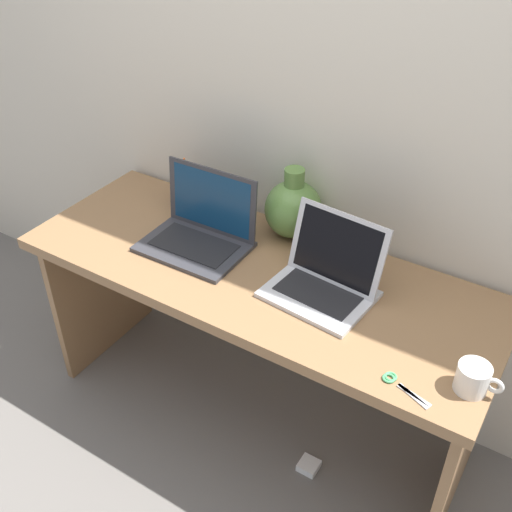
{
  "coord_description": "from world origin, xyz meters",
  "views": [
    {
      "loc": [
        0.85,
        -1.36,
        1.94
      ],
      "look_at": [
        0.0,
        0.0,
        0.77
      ],
      "focal_mm": 42.84,
      "sensor_mm": 36.0,
      "label": 1
    }
  ],
  "objects_px": {
    "laptop_left": "(202,225)",
    "power_brick": "(309,466)",
    "pen_cup": "(182,189)",
    "coffee_mug": "(473,378)",
    "green_vase": "(293,208)",
    "laptop_right": "(327,273)",
    "scissors": "(398,384)"
  },
  "relations": [
    {
      "from": "scissors",
      "to": "green_vase",
      "type": "bearing_deg",
      "value": 140.96
    },
    {
      "from": "laptop_right",
      "to": "pen_cup",
      "type": "relative_size",
      "value": 1.85
    },
    {
      "from": "laptop_left",
      "to": "power_brick",
      "type": "relative_size",
      "value": 5.16
    },
    {
      "from": "laptop_left",
      "to": "coffee_mug",
      "type": "xyz_separation_m",
      "value": [
        0.99,
        -0.18,
        -0.02
      ]
    },
    {
      "from": "laptop_right",
      "to": "power_brick",
      "type": "bearing_deg",
      "value": -69.0
    },
    {
      "from": "laptop_left",
      "to": "power_brick",
      "type": "height_order",
      "value": "laptop_left"
    },
    {
      "from": "laptop_left",
      "to": "scissors",
      "type": "distance_m",
      "value": 0.87
    },
    {
      "from": "laptop_left",
      "to": "laptop_right",
      "type": "bearing_deg",
      "value": -1.31
    },
    {
      "from": "pen_cup",
      "to": "laptop_left",
      "type": "bearing_deg",
      "value": -38.17
    },
    {
      "from": "laptop_right",
      "to": "laptop_left",
      "type": "bearing_deg",
      "value": 178.69
    },
    {
      "from": "laptop_left",
      "to": "scissors",
      "type": "height_order",
      "value": "laptop_left"
    },
    {
      "from": "power_brick",
      "to": "laptop_right",
      "type": "bearing_deg",
      "value": 111.0
    },
    {
      "from": "power_brick",
      "to": "coffee_mug",
      "type": "bearing_deg",
      "value": -4.08
    },
    {
      "from": "green_vase",
      "to": "coffee_mug",
      "type": "height_order",
      "value": "green_vase"
    },
    {
      "from": "laptop_left",
      "to": "coffee_mug",
      "type": "height_order",
      "value": "laptop_left"
    },
    {
      "from": "laptop_left",
      "to": "scissors",
      "type": "bearing_deg",
      "value": -17.91
    },
    {
      "from": "power_brick",
      "to": "pen_cup",
      "type": "bearing_deg",
      "value": 156.91
    },
    {
      "from": "laptop_left",
      "to": "coffee_mug",
      "type": "relative_size",
      "value": 2.94
    },
    {
      "from": "pen_cup",
      "to": "green_vase",
      "type": "bearing_deg",
      "value": 3.87
    },
    {
      "from": "laptop_left",
      "to": "power_brick",
      "type": "xyz_separation_m",
      "value": [
        0.54,
        -0.15,
        -0.77
      ]
    },
    {
      "from": "pen_cup",
      "to": "laptop_right",
      "type": "bearing_deg",
      "value": -14.73
    },
    {
      "from": "pen_cup",
      "to": "power_brick",
      "type": "bearing_deg",
      "value": -23.09
    },
    {
      "from": "green_vase",
      "to": "scissors",
      "type": "relative_size",
      "value": 1.77
    },
    {
      "from": "laptop_right",
      "to": "scissors",
      "type": "bearing_deg",
      "value": -36.99
    },
    {
      "from": "laptop_left",
      "to": "power_brick",
      "type": "distance_m",
      "value": 0.96
    },
    {
      "from": "laptop_right",
      "to": "scissors",
      "type": "relative_size",
      "value": 2.33
    },
    {
      "from": "laptop_right",
      "to": "pen_cup",
      "type": "xyz_separation_m",
      "value": [
        -0.71,
        0.19,
        -0.01
      ]
    },
    {
      "from": "laptop_left",
      "to": "pen_cup",
      "type": "distance_m",
      "value": 0.29
    },
    {
      "from": "laptop_right",
      "to": "coffee_mug",
      "type": "distance_m",
      "value": 0.53
    },
    {
      "from": "laptop_left",
      "to": "power_brick",
      "type": "bearing_deg",
      "value": -15.51
    },
    {
      "from": "green_vase",
      "to": "laptop_left",
      "type": "bearing_deg",
      "value": -139.42
    },
    {
      "from": "scissors",
      "to": "power_brick",
      "type": "height_order",
      "value": "scissors"
    }
  ]
}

